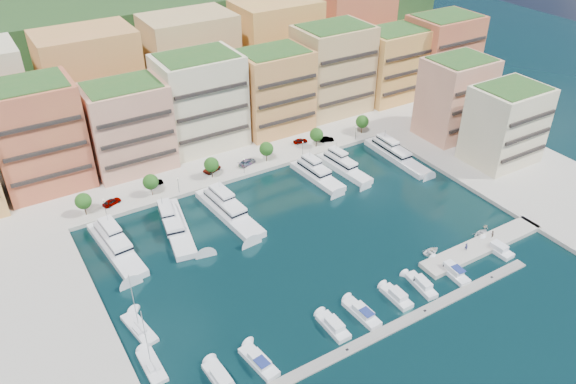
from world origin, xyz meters
The scene contains 58 objects.
ground centered at (0.00, 0.00, 0.00)m, with size 400.00×400.00×0.00m, color black.
north_quay centered at (0.00, 62.00, 0.00)m, with size 220.00×64.00×2.00m, color #9E998E.
east_quay centered at (62.00, -8.00, 0.00)m, with size 34.00×76.00×2.00m, color #9E998E.
hillside centered at (0.00, 110.00, 0.00)m, with size 240.00×40.00×58.00m, color #1A3515.
south_pontoon centered at (-3.00, -30.00, 0.00)m, with size 72.00×2.20×0.35m, color gray.
finger_pier centered at (30.00, -22.00, 0.00)m, with size 32.00×5.00×2.00m, color #9E998E.
apartment_1 centered at (-44.00, 51.99, 14.31)m, with size 20.00×16.50×26.80m.
apartment_2 centered at (-23.00, 49.99, 12.31)m, with size 20.00×15.50×22.80m.
apartment_3 centered at (-2.00, 51.99, 13.81)m, with size 22.00×16.50×25.80m.
apartment_4 centered at (20.00, 49.99, 12.81)m, with size 20.00×15.50×23.80m.
apartment_5 centered at (42.00, 51.99, 14.31)m, with size 22.00×16.50×26.80m.
apartment_6 centered at (64.00, 49.99, 12.31)m, with size 20.00×15.50×22.80m.
apartment_7 centered at (84.00, 47.99, 13.31)m, with size 22.00×16.50×24.80m.
apartment_east_a centered at (62.00, 19.99, 12.31)m, with size 18.00×14.50×22.80m.
apartment_east_b centered at (62.00, 1.99, 11.31)m, with size 18.00×14.50×20.80m.
backblock_1 centered at (-25.00, 74.00, 16.00)m, with size 26.00×18.00×30.00m, color #D88B51.
backblock_2 centered at (5.00, 74.00, 16.00)m, with size 26.00×18.00×30.00m, color tan.
backblock_3 centered at (35.00, 74.00, 16.00)m, with size 26.00×18.00×30.00m, color #DA904F.
backblock_4 centered at (65.00, 74.00, 16.00)m, with size 26.00×18.00×30.00m, color #B4503C.
tree_0 centered at (-40.00, 33.50, 4.74)m, with size 3.80×3.80×5.65m.
tree_1 centered at (-24.00, 33.50, 4.74)m, with size 3.80×3.80×5.65m.
tree_2 centered at (-8.00, 33.50, 4.74)m, with size 3.80×3.80×5.65m.
tree_3 centered at (8.00, 33.50, 4.74)m, with size 3.80×3.80×5.65m.
tree_4 centered at (24.00, 33.50, 4.74)m, with size 3.80×3.80×5.65m.
tree_5 centered at (40.00, 33.50, 4.74)m, with size 3.80×3.80×5.65m.
lamppost_0 centered at (-36.00, 31.20, 3.83)m, with size 0.30×0.30×4.20m.
lamppost_1 centered at (-18.00, 31.20, 3.83)m, with size 0.30×0.30×4.20m.
lamppost_2 centered at (0.00, 31.20, 3.83)m, with size 0.30×0.30×4.20m.
lamppost_3 centered at (18.00, 31.20, 3.83)m, with size 0.30×0.30×4.20m.
lamppost_4 centered at (36.00, 31.20, 3.83)m, with size 0.30×0.30×4.20m.
yacht_0 centered at (-37.80, 18.61, 1.21)m, with size 6.78×23.02×7.30m.
yacht_1 centered at (-24.04, 18.78, 1.09)m, with size 8.57×22.65×7.30m.
yacht_2 centered at (-11.32, 18.17, 1.21)m, with size 7.13×24.01×7.30m.
yacht_4 centered at (15.45, 20.84, 1.09)m, with size 6.00×18.04×7.30m.
yacht_5 centered at (23.63, 20.58, 1.21)m, with size 5.61×18.67×7.30m.
yacht_6 centered at (39.72, 18.36, 1.21)m, with size 4.62×23.27×7.30m.
cruiser_0 centered at (-33.42, -24.59, 0.55)m, with size 3.25×8.60×2.55m.
cruiser_1 centered at (-26.38, -24.61, 0.57)m, with size 3.84×8.75×2.66m.
cruiser_3 centered at (-11.05, -24.58, 0.55)m, with size 2.84×7.45×2.55m.
cruiser_4 centered at (-4.64, -24.61, 0.57)m, with size 3.14×8.59×2.66m.
cruiser_5 centered at (3.75, -24.58, 0.55)m, with size 2.63×7.08×2.55m.
cruiser_6 centered at (10.09, -24.59, 0.55)m, with size 3.13×8.05×2.55m.
cruiser_7 centered at (18.22, -24.62, 0.57)m, with size 3.05×9.03×2.66m.
cruiser_9 centered at (31.76, -24.58, 0.55)m, with size 3.01×7.15×2.55m.
sailboat_0 centered at (-42.07, -16.02, 0.32)m, with size 2.93×8.06×13.20m.
sailboat_1 centered at (-41.08, -6.67, 0.31)m, with size 4.29×9.70×13.20m.
tender_0 centered at (19.33, -17.65, 0.42)m, with size 2.89×4.04×0.84m, color white.
tender_1 centered at (20.21, -17.32, 0.44)m, with size 1.44×1.67×0.88m, color beige.
tender_2 centered at (33.30, -18.82, 0.44)m, with size 3.01×4.21×0.87m, color silver.
tender_3 centered at (36.11, -17.40, 0.39)m, with size 1.28×1.49×0.78m, color beige.
car_0 centered at (-33.68, 34.52, 1.77)m, with size 1.82×4.53×1.54m, color gray.
car_1 centered at (-21.90, 37.63, 1.69)m, with size 1.45×4.17×1.37m, color gray.
car_2 centered at (-6.69, 36.35, 1.71)m, with size 2.36×5.11×1.42m, color gray.
car_3 centered at (2.66, 34.63, 1.76)m, with size 2.13×5.25×1.52m, color gray.
car_4 centered at (21.37, 37.65, 1.70)m, with size 1.65×4.09×1.39m, color gray.
car_5 centered at (28.36, 34.59, 1.66)m, with size 1.41×4.03×1.33m, color gray.
person_0 centered at (25.30, -21.54, 1.90)m, with size 0.65×0.43×1.79m, color navy.
person_1 centered at (33.52, -21.28, 1.82)m, with size 0.80×0.62×1.64m, color #4D3A2E.
Camera 1 is at (-55.39, -81.60, 75.73)m, focal length 35.00 mm.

